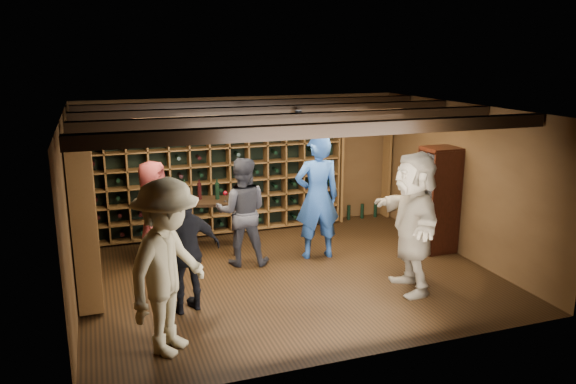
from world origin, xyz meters
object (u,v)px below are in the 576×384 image
object	(u,v)px
guest_red_floral	(154,213)
guest_woman_black	(186,252)
man_blue_shirt	(317,197)
guest_beige	(413,222)
guest_khaki	(168,268)
display_cabinet	(438,202)
tasting_table	(202,206)
man_grey_suit	(242,212)

from	to	relation	value
guest_red_floral	guest_woman_black	distance (m)	1.87
man_blue_shirt	guest_beige	xyz separation A→B (m)	(0.76, -1.65, -0.02)
guest_khaki	guest_beige	xyz separation A→B (m)	(3.43, 0.59, -0.00)
man_blue_shirt	guest_red_floral	xyz separation A→B (m)	(-2.53, 0.58, -0.18)
man_blue_shirt	guest_red_floral	size ratio (longest dim) A/B	1.22
display_cabinet	guest_woman_black	bearing A→B (deg)	-168.45
man_blue_shirt	tasting_table	xyz separation A→B (m)	(-1.70, 0.90, -0.23)
display_cabinet	guest_beige	bearing A→B (deg)	-134.86
guest_red_floral	tasting_table	world-z (taller)	guest_red_floral
guest_woman_black	guest_beige	distance (m)	3.12
man_blue_shirt	man_grey_suit	xyz separation A→B (m)	(-1.23, 0.11, -0.15)
man_blue_shirt	guest_khaki	xyz separation A→B (m)	(-2.67, -2.24, -0.01)
man_grey_suit	tasting_table	world-z (taller)	man_grey_suit
display_cabinet	guest_red_floral	bearing A→B (deg)	167.89
guest_khaki	guest_red_floral	bearing A→B (deg)	36.97
man_grey_suit	guest_beige	distance (m)	2.66
man_grey_suit	guest_khaki	bearing A→B (deg)	75.10
display_cabinet	man_blue_shirt	world-z (taller)	man_blue_shirt
tasting_table	guest_woman_black	bearing A→B (deg)	-88.70
guest_red_floral	tasting_table	distance (m)	0.89
guest_beige	tasting_table	distance (m)	3.55
guest_beige	man_blue_shirt	bearing A→B (deg)	-144.92
display_cabinet	tasting_table	world-z (taller)	display_cabinet
guest_beige	guest_red_floral	bearing A→B (deg)	-113.82
man_blue_shirt	guest_khaki	size ratio (longest dim) A/B	1.01
guest_woman_black	guest_khaki	bearing A→B (deg)	54.28
guest_khaki	display_cabinet	bearing A→B (deg)	-28.58
man_grey_suit	guest_khaki	xyz separation A→B (m)	(-1.45, -2.35, 0.14)
man_blue_shirt	guest_beige	distance (m)	1.82
man_blue_shirt	man_grey_suit	size ratio (longest dim) A/B	1.18
display_cabinet	guest_khaki	distance (m)	5.04
guest_woman_black	guest_beige	size ratio (longest dim) A/B	0.81
display_cabinet	guest_beige	distance (m)	1.78
man_blue_shirt	guest_red_floral	world-z (taller)	man_blue_shirt
guest_red_floral	guest_beige	size ratio (longest dim) A/B	0.83
man_blue_shirt	tasting_table	world-z (taller)	man_blue_shirt
display_cabinet	guest_beige	xyz separation A→B (m)	(-1.25, -1.26, 0.14)
guest_khaki	guest_beige	world-z (taller)	guest_khaki
guest_red_floral	display_cabinet	bearing A→B (deg)	-79.01
man_blue_shirt	guest_beige	bearing A→B (deg)	120.14
display_cabinet	guest_beige	world-z (taller)	guest_beige
man_blue_shirt	guest_khaki	distance (m)	3.49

